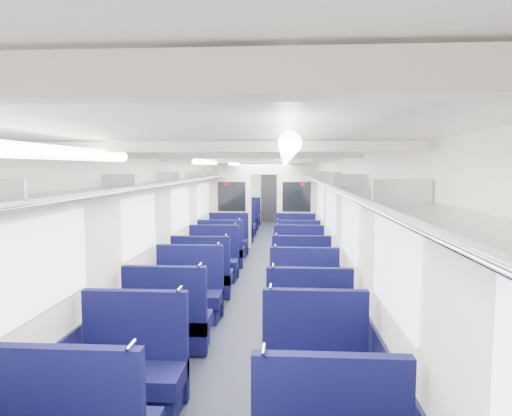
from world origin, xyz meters
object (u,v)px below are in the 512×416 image
object	(u,v)px
seat_16	(221,252)
seat_27	(292,218)
seat_26	(247,217)
seat_11	(304,301)
seat_25	(292,221)
end_door	(270,197)
seat_19	(296,243)
seat_17	(297,253)
seat_20	(237,231)
seat_18	(228,243)
seat_7	(315,372)
seat_24	(244,221)
seat_12	(202,278)
seat_8	(168,324)
seat_13	(301,277)
seat_14	(213,263)
seat_23	(293,226)
seat_21	(294,231)
seat_22	(241,226)
seat_15	(299,263)
seat_10	(189,296)
seat_6	(132,373)
seat_9	(308,326)
bulkhead	(264,203)

from	to	relation	value
seat_16	seat_27	distance (m)	6.92
seat_16	seat_26	world-z (taller)	same
seat_11	seat_25	world-z (taller)	same
end_door	seat_19	distance (m)	7.01
seat_11	seat_17	xyz separation A→B (m)	(0.00, 3.47, 0.00)
seat_17	seat_20	distance (m)	3.61
seat_18	seat_19	bearing A→B (deg)	-0.38
seat_7	seat_24	size ratio (longest dim) A/B	1.00
seat_12	seat_16	world-z (taller)	same
seat_8	seat_13	bearing A→B (deg)	54.75
seat_11	seat_14	bearing A→B (deg)	125.68
seat_18	seat_20	world-z (taller)	same
seat_11	seat_26	size ratio (longest dim) A/B	1.00
seat_25	seat_26	size ratio (longest dim) A/B	1.00
seat_19	seat_20	xyz separation A→B (m)	(-1.66, 2.06, 0.00)
seat_12	seat_23	distance (m)	6.80
seat_7	seat_23	world-z (taller)	same
seat_12	seat_16	size ratio (longest dim) A/B	1.00
seat_14	seat_16	xyz separation A→B (m)	(0.00, 1.10, 0.00)
seat_21	seat_19	bearing A→B (deg)	-90.00
seat_23	seat_22	bearing A→B (deg)	-179.58
seat_17	seat_20	xyz separation A→B (m)	(-1.66, 3.21, 0.00)
seat_11	seat_19	distance (m)	4.62
seat_12	seat_17	size ratio (longest dim) A/B	1.00
seat_15	seat_22	world-z (taller)	same
seat_15	seat_16	bearing A→B (deg)	148.79
seat_24	seat_15	bearing A→B (deg)	-76.08
seat_18	seat_27	bearing A→B (deg)	73.22
seat_8	seat_7	bearing A→B (deg)	-34.21
seat_18	seat_10	bearing A→B (deg)	-90.00
seat_18	seat_6	bearing A→B (deg)	-90.00
seat_11	seat_13	world-z (taller)	same
seat_22	seat_23	world-z (taller)	same
seat_6	seat_17	bearing A→B (deg)	73.86
seat_18	seat_24	size ratio (longest dim) A/B	1.00
seat_15	seat_6	bearing A→B (deg)	-109.55
seat_6	seat_16	distance (m)	5.68
seat_27	seat_14	bearing A→B (deg)	-101.98
seat_15	seat_14	bearing A→B (deg)	-176.79
seat_9	seat_25	xyz separation A→B (m)	(0.00, 10.07, 0.00)
seat_22	seat_23	size ratio (longest dim) A/B	1.00
seat_15	seat_18	world-z (taller)	same
seat_14	seat_27	world-z (taller)	same
seat_14	seat_27	bearing A→B (deg)	78.02
end_door	seat_10	distance (m)	11.49
bulkhead	seat_17	size ratio (longest dim) A/B	2.56
seat_11	seat_17	distance (m)	3.47
seat_24	seat_23	bearing A→B (deg)	-38.71
seat_10	seat_15	distance (m)	2.84
seat_13	seat_23	world-z (taller)	same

